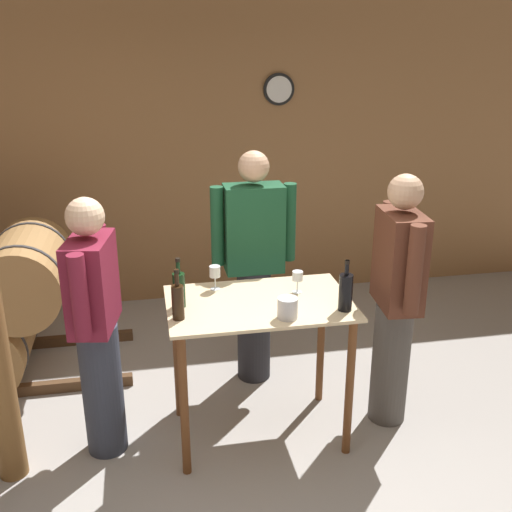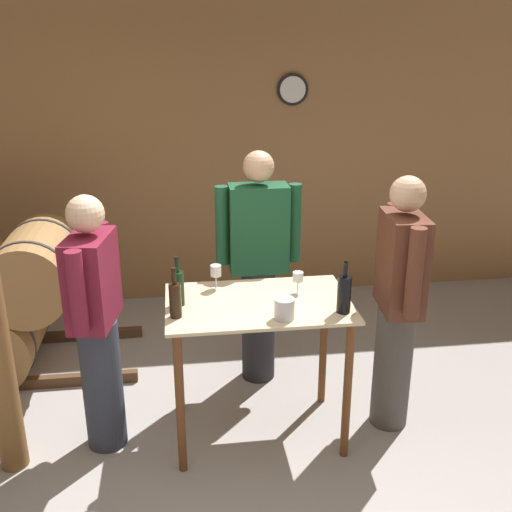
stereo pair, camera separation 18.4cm
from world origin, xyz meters
The scene contains 12 objects.
ground_plane centered at (0.00, 0.00, 0.00)m, with size 14.00×14.00×0.00m, color #9E9993.
back_wall centered at (0.00, 2.72, 1.35)m, with size 8.40×0.08×2.70m.
tasting_table centered at (0.16, 0.46, 0.74)m, with size 1.09×0.70×0.92m.
wine_bottle_far_left centered at (-0.32, 0.33, 1.03)m, with size 0.07×0.07×0.29m.
wine_bottle_left centered at (-0.30, 0.48, 1.03)m, with size 0.07×0.07×0.30m.
wine_bottle_center centered at (0.62, 0.26, 1.03)m, with size 0.08×0.08×0.30m.
wine_glass_near_left centered at (-0.07, 0.69, 1.03)m, with size 0.07×0.07×0.15m.
wine_glass_near_center centered at (0.42, 0.55, 1.02)m, with size 0.07×0.07×0.14m.
ice_bucket centered at (0.28, 0.22, 0.98)m, with size 0.11×0.11×0.12m.
person_host centered at (-0.78, 0.49, 0.84)m, with size 0.29×0.58×1.59m.
person_visitor_with_scarf centered at (1.03, 0.47, 0.87)m, with size 0.25×0.59×1.65m.
person_visitor_bearded centered at (0.26, 1.14, 0.89)m, with size 0.59×0.24×1.69m.
Camera 2 is at (-0.28, -2.72, 2.39)m, focal length 42.00 mm.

